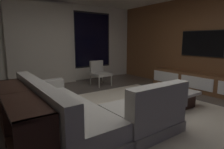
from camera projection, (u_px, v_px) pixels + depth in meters
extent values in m
plane|color=#564C44|center=(128.00, 115.00, 3.70)|extent=(9.20, 9.20, 0.00)
cube|color=silver|center=(58.00, 43.00, 6.38)|extent=(6.60, 0.12, 2.70)
cube|color=black|center=(92.00, 40.00, 7.06)|extent=(1.52, 0.02, 2.02)
cube|color=black|center=(92.00, 40.00, 7.05)|extent=(1.40, 0.03, 1.90)
cube|color=beige|center=(43.00, 45.00, 5.93)|extent=(2.10, 0.12, 2.60)
cube|color=brown|center=(213.00, 44.00, 5.22)|extent=(0.12, 7.80, 2.70)
cube|color=beige|center=(144.00, 112.00, 3.82)|extent=(3.20, 3.80, 0.01)
cube|color=gray|center=(63.00, 123.00, 3.11)|extent=(0.90, 2.50, 0.18)
cube|color=#B2ADA3|center=(63.00, 111.00, 3.07)|extent=(0.86, 2.42, 0.24)
cube|color=#B2ADA3|center=(39.00, 96.00, 2.82)|extent=(0.20, 2.50, 0.40)
cube|color=#B2ADA3|center=(42.00, 85.00, 3.96)|extent=(0.90, 0.20, 0.18)
cube|color=gray|center=(141.00, 125.00, 3.03)|extent=(1.10, 0.90, 0.18)
cube|color=#B2ADA3|center=(141.00, 113.00, 3.00)|extent=(1.07, 0.86, 0.24)
cube|color=#B2ADA3|center=(159.00, 99.00, 2.66)|extent=(1.10, 0.20, 0.40)
cube|color=beige|center=(38.00, 89.00, 3.33)|extent=(0.10, 0.36, 0.36)
cube|color=#B2A893|center=(54.00, 102.00, 2.65)|extent=(0.10, 0.36, 0.36)
cube|color=black|center=(162.00, 99.00, 4.19)|extent=(1.00, 1.00, 0.30)
cube|color=white|center=(162.00, 91.00, 4.15)|extent=(1.16, 1.16, 0.06)
cube|color=#95504F|center=(159.00, 87.00, 4.35)|extent=(0.24, 0.20, 0.02)
cube|color=#403D65|center=(158.00, 86.00, 4.36)|extent=(0.20, 0.17, 0.02)
cube|color=#663DD1|center=(159.00, 85.00, 4.34)|extent=(0.20, 0.15, 0.02)
cylinder|color=#B2ADA0|center=(111.00, 80.00, 6.09)|extent=(0.04, 0.04, 0.36)
cylinder|color=#B2ADA0|center=(99.00, 82.00, 5.79)|extent=(0.04, 0.04, 0.36)
cylinder|color=#B2ADA0|center=(102.00, 78.00, 6.47)|extent=(0.04, 0.04, 0.36)
cylinder|color=#B2ADA0|center=(90.00, 79.00, 6.18)|extent=(0.04, 0.04, 0.36)
cube|color=#B2ADA3|center=(101.00, 74.00, 6.10)|extent=(0.57, 0.59, 0.08)
cube|color=#B2ADA3|center=(96.00, 66.00, 6.25)|extent=(0.49, 0.11, 0.38)
cube|color=brown|center=(201.00, 83.00, 5.33)|extent=(0.44, 3.10, 0.52)
cube|color=white|center=(196.00, 83.00, 5.19)|extent=(0.02, 0.93, 0.33)
cube|color=white|center=(165.00, 77.00, 6.02)|extent=(0.02, 0.93, 0.33)
cube|color=#8B51A8|center=(221.00, 93.00, 4.86)|extent=(0.03, 0.04, 0.16)
cube|color=black|center=(202.00, 43.00, 5.36)|extent=(0.04, 1.26, 0.73)
cube|color=black|center=(202.00, 43.00, 5.35)|extent=(0.05, 1.22, 0.69)
cube|color=black|center=(16.00, 94.00, 2.54)|extent=(0.40, 2.10, 0.04)
cube|color=black|center=(20.00, 134.00, 2.64)|extent=(0.38, 2.04, 0.03)
cube|color=black|center=(8.00, 100.00, 3.42)|extent=(0.40, 0.04, 0.74)
cube|color=black|center=(19.00, 119.00, 2.60)|extent=(0.38, 0.03, 0.74)
cube|color=silver|center=(29.00, 146.00, 2.11)|extent=(0.18, 0.04, 0.23)
cube|color=white|center=(26.00, 137.00, 2.28)|extent=(0.18, 0.04, 0.24)
cube|color=silver|center=(23.00, 131.00, 2.45)|extent=(0.18, 0.04, 0.24)
cube|color=silver|center=(19.00, 126.00, 2.62)|extent=(0.18, 0.04, 0.22)
cube|color=silver|center=(17.00, 120.00, 2.78)|extent=(0.18, 0.04, 0.24)
cube|color=white|center=(15.00, 115.00, 2.95)|extent=(0.18, 0.04, 0.25)
cube|color=silver|center=(12.00, 111.00, 3.11)|extent=(0.18, 0.04, 0.24)
cube|color=silver|center=(10.00, 108.00, 3.29)|extent=(0.18, 0.04, 0.25)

